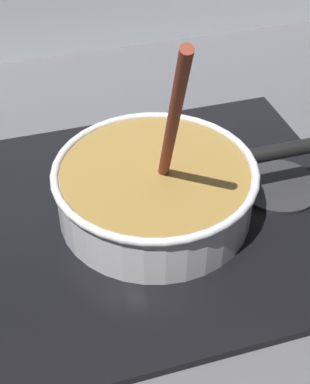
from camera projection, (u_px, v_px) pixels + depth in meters
hob_plate at (155, 215)px, 0.79m from camera, size 0.56×0.48×0.01m
burner_ring at (155, 210)px, 0.79m from camera, size 0.18×0.18×0.01m
spare_burner at (278, 186)px, 0.83m from camera, size 0.12×0.12×0.01m
cooking_pan at (156, 189)px, 0.76m from camera, size 0.39×0.28×0.31m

